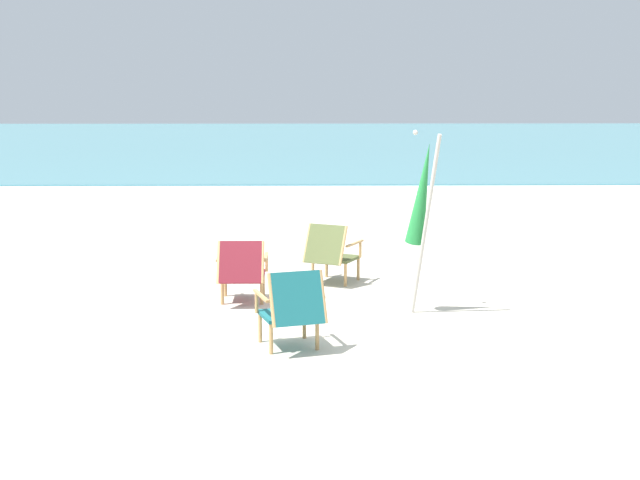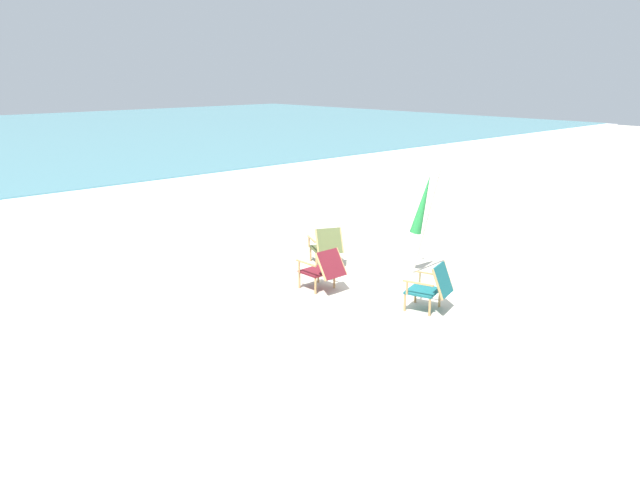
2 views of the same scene
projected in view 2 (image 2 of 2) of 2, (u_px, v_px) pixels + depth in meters
ground_plane at (370, 287)px, 11.46m from camera, size 80.00×80.00×0.00m
surf_band at (87, 192)px, 20.37m from camera, size 80.00×1.10×0.06m
beach_chair_back_left at (432, 286)px, 10.20m from camera, size 0.75×0.83×0.81m
beach_chair_far_center at (327, 245)px, 12.63m from camera, size 0.83×0.89×0.80m
beach_chair_front_right at (323, 268)px, 11.16m from camera, size 0.60×0.77×0.78m
umbrella_furled_green at (423, 205)px, 11.86m from camera, size 0.42×0.53×2.09m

